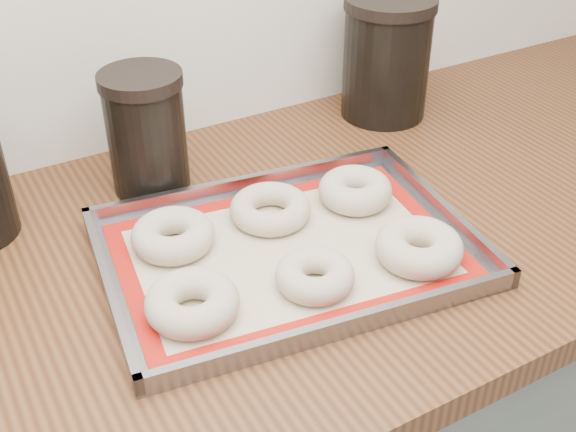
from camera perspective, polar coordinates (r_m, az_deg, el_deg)
countertop at (r=0.97m, az=-0.55°, el=-2.12°), size 3.06×0.68×0.04m
baking_tray at (r=0.91m, az=0.00°, el=-2.75°), size 0.50×0.39×0.03m
baking_mat at (r=0.92m, az=0.00°, el=-2.85°), size 0.45×0.34×0.00m
bagel_front_left at (r=0.82m, az=-7.59°, el=-6.81°), size 0.12×0.12×0.04m
bagel_front_mid at (r=0.85m, az=2.14°, el=-4.72°), size 0.12×0.12×0.03m
bagel_front_right at (r=0.91m, az=10.31°, el=-2.45°), size 0.13×0.13×0.04m
bagel_back_left at (r=0.93m, az=-9.08°, el=-1.52°), size 0.11×0.11×0.04m
bagel_back_mid at (r=0.97m, az=-1.41°, el=0.58°), size 0.14×0.14×0.03m
bagel_back_right at (r=1.01m, az=5.33°, el=2.04°), size 0.13×0.13×0.04m
canister_mid at (r=1.03m, az=-11.13°, el=6.53°), size 0.11×0.11×0.18m
canister_right at (r=1.24m, az=7.79°, el=12.31°), size 0.15×0.15×0.20m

